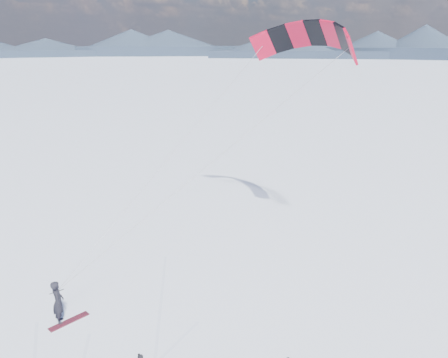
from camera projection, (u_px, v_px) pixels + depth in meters
horizon_hills at (153, 254)px, 13.46m from camera, size 704.84×706.81×9.85m
snowkiter at (61, 322)px, 17.15m from camera, size 0.49×0.69×1.80m
snowboard at (69, 321)px, 17.14m from camera, size 1.62×0.72×0.04m
power_kite at (309, 40)px, 22.13m from camera, size 14.90×6.64×10.24m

